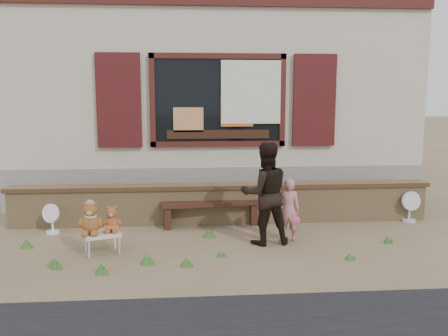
{
  "coord_description": "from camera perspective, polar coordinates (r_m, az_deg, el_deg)",
  "views": [
    {
      "loc": [
        -0.6,
        -6.82,
        2.15
      ],
      "look_at": [
        0.0,
        0.6,
        1.0
      ],
      "focal_mm": 38.0,
      "sensor_mm": 36.0,
      "label": 1
    }
  ],
  "objects": [
    {
      "name": "shopfront",
      "position": [
        11.32,
        -1.59,
        8.01
      ],
      "size": [
        8.04,
        5.13,
        4.0
      ],
      "color": "#AEA78D",
      "rests_on": "ground"
    },
    {
      "name": "adult",
      "position": [
        6.87,
        4.97,
        -3.07
      ],
      "size": [
        0.78,
        0.64,
        1.49
      ],
      "primitive_type": "imported",
      "rotation": [
        0.0,
        0.0,
        3.25
      ],
      "color": "black",
      "rests_on": "ground"
    },
    {
      "name": "teddy_bear_right",
      "position": [
        6.71,
        -13.35,
        -5.92
      ],
      "size": [
        0.33,
        0.31,
        0.37
      ],
      "primitive_type": null,
      "rotation": [
        0.0,
        0.0,
        0.33
      ],
      "color": "brown",
      "rests_on": "folding_chair"
    },
    {
      "name": "brick_wall",
      "position": [
        8.05,
        -0.23,
        -4.21
      ],
      "size": [
        7.1,
        0.36,
        0.67
      ],
      "color": "tan",
      "rests_on": "ground"
    },
    {
      "name": "fan_left",
      "position": [
        7.91,
        -19.96,
        -5.73
      ],
      "size": [
        0.31,
        0.21,
        0.48
      ],
      "rotation": [
        0.0,
        0.0,
        -0.43
      ],
      "color": "white",
      "rests_on": "ground"
    },
    {
      "name": "bench",
      "position": [
        7.85,
        -1.65,
        -4.83
      ],
      "size": [
        1.65,
        0.52,
        0.42
      ],
      "rotation": [
        0.0,
        0.0,
        0.11
      ],
      "color": "black",
      "rests_on": "ground"
    },
    {
      "name": "child",
      "position": [
        7.09,
        7.74,
        -4.99
      ],
      "size": [
        0.38,
        0.28,
        0.94
      ],
      "primitive_type": "imported",
      "rotation": [
        0.0,
        0.0,
        2.97
      ],
      "color": "#D68085",
      "rests_on": "ground"
    },
    {
      "name": "folding_chair",
      "position": [
        6.75,
        -14.47,
        -7.75
      ],
      "size": [
        0.58,
        0.55,
        0.29
      ],
      "rotation": [
        0.0,
        0.0,
        0.33
      ],
      "color": "silver",
      "rests_on": "ground"
    },
    {
      "name": "fan_right",
      "position": [
        8.72,
        21.43,
        -4.31
      ],
      "size": [
        0.33,
        0.22,
        0.53
      ],
      "rotation": [
        0.0,
        0.0,
        0.08
      ],
      "color": "silver",
      "rests_on": "ground"
    },
    {
      "name": "teddy_bear_left",
      "position": [
        6.66,
        -15.74,
        -5.75
      ],
      "size": [
        0.41,
        0.38,
        0.45
      ],
      "primitive_type": null,
      "rotation": [
        0.0,
        0.0,
        0.33
      ],
      "color": "brown",
      "rests_on": "folding_chair"
    },
    {
      "name": "ground",
      "position": [
        7.17,
        0.39,
        -8.66
      ],
      "size": [
        80.0,
        80.0,
        0.0
      ],
      "primitive_type": "plane",
      "color": "brown",
      "rests_on": "ground"
    },
    {
      "name": "grass_tufts",
      "position": [
        6.51,
        -8.73,
        -10.02
      ],
      "size": [
        5.36,
        1.55,
        0.14
      ],
      "color": "#355F26",
      "rests_on": "ground"
    }
  ]
}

